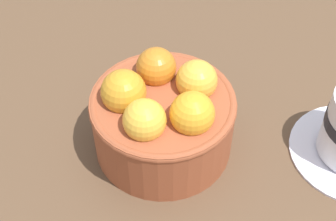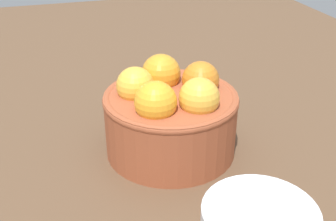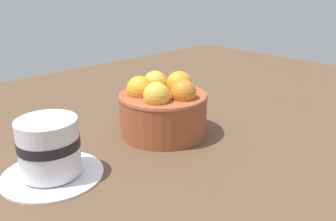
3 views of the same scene
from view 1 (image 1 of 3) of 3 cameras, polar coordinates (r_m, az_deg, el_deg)
name	(u,v)px [view 1 (image 1 of 3)]	position (r cm, az deg, el deg)	size (l,w,h in cm)	color
ground_plane	(163,157)	(56.27, -0.54, -5.53)	(149.51, 106.32, 4.83)	brown
terracotta_bowl	(163,116)	(50.71, -0.62, -0.64)	(15.23, 15.23, 10.48)	#9E4C2D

